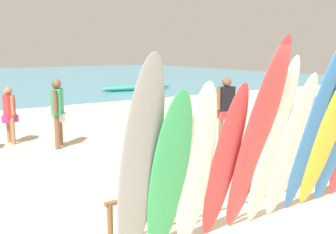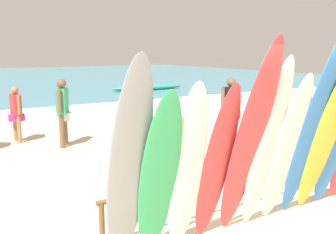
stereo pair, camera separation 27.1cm
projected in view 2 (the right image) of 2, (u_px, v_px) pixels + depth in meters
name	position (u px, v px, depth m)	size (l,w,h in m)	color
ground	(30.00, 104.00, 17.58)	(60.00, 60.00, 0.00)	beige
surfboard_rack	(235.00, 179.00, 5.70)	(4.31, 0.07, 0.67)	brown
surfboard_grey_0	(129.00, 165.00, 4.16)	(0.52, 0.07, 2.49)	#999EA3
surfboard_green_1	(159.00, 176.00, 4.38)	(0.49, 0.07, 2.12)	#38B266
surfboard_white_2	(187.00, 168.00, 4.56)	(0.46, 0.08, 2.16)	white
surfboard_red_3	(217.00, 164.00, 4.78)	(0.47, 0.06, 2.15)	#D13D42
surfboard_red_4	(250.00, 141.00, 4.84)	(0.52, 0.08, 2.74)	#D13D42
surfboard_white_5	(267.00, 146.00, 5.07)	(0.48, 0.08, 2.46)	white
surfboard_white_6	(286.00, 150.00, 5.31)	(0.54, 0.06, 2.24)	white
surfboard_blue_7	(313.00, 127.00, 5.42)	(0.55, 0.07, 2.84)	#337AD1
surfboard_yellow_8	(324.00, 140.00, 5.63)	(0.49, 0.08, 2.37)	yellow
beachgoer_photographing	(16.00, 110.00, 10.24)	(0.39, 0.56, 1.50)	#9E704C
beachgoer_midbeach	(231.00, 106.00, 10.04)	(0.66, 0.28, 1.74)	brown
beachgoer_near_rack	(63.00, 108.00, 9.76)	(0.45, 0.58, 1.73)	brown
beach_chair_red	(323.00, 146.00, 8.24)	(0.62, 0.78, 0.81)	#B7B7BC
beach_chair_blue	(272.00, 130.00, 9.80)	(0.51, 0.68, 0.83)	#B7B7BC
beach_chair_striped	(336.00, 135.00, 9.25)	(0.59, 0.70, 0.84)	#B7B7BC
distant_boat	(148.00, 87.00, 23.84)	(4.80, 0.95, 0.38)	teal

